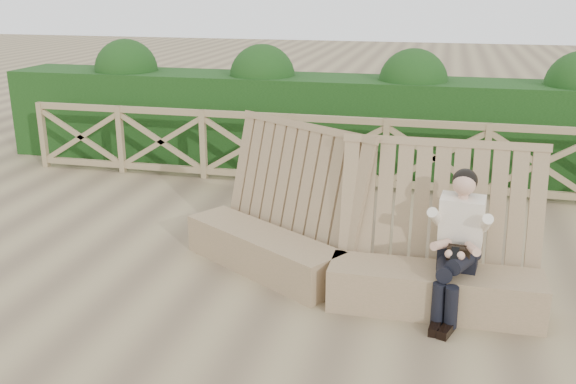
# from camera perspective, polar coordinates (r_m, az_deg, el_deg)

# --- Properties ---
(ground) EXTENTS (60.00, 60.00, 0.00)m
(ground) POSITION_cam_1_polar(r_m,az_deg,el_deg) (6.63, -0.79, -8.46)
(ground) COLOR brown
(ground) RESTS_ON ground
(bench) EXTENTS (3.78, 1.72, 1.56)m
(bench) POSITION_cam_1_polar(r_m,az_deg,el_deg) (6.55, 5.22, -5.17)
(bench) COLOR olive
(bench) RESTS_ON ground
(woman) EXTENTS (0.44, 0.87, 1.38)m
(woman) POSITION_cam_1_polar(r_m,az_deg,el_deg) (6.08, 14.87, -4.11)
(woman) COLOR black
(woman) RESTS_ON ground
(guardrail) EXTENTS (10.10, 0.09, 1.10)m
(guardrail) POSITION_cam_1_polar(r_m,az_deg,el_deg) (9.67, 4.40, 3.55)
(guardrail) COLOR olive
(guardrail) RESTS_ON ground
(hedge) EXTENTS (12.00, 1.20, 1.50)m
(hedge) POSITION_cam_1_polar(r_m,az_deg,el_deg) (10.78, 5.49, 6.10)
(hedge) COLOR black
(hedge) RESTS_ON ground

